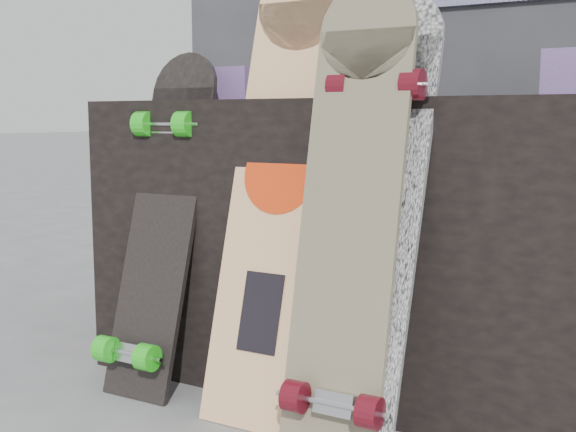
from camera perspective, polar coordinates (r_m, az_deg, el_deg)
The scene contains 9 objects.
vendor_table at distance 2.05m, azimuth 7.23°, elevation -2.18°, with size 1.60×0.60×0.80m, color black.
booth at distance 2.85m, azimuth 14.13°, elevation 14.58°, with size 2.40×0.22×2.20m.
merch_box_purple at distance 2.20m, azimuth -4.58°, elevation 10.29°, with size 0.18×0.12×0.10m, color #5B3C7B.
merch_box_small at distance 1.97m, azimuth 21.69°, elevation 10.37°, with size 0.14×0.14×0.12m, color #5B3C7B.
merch_box_flat at distance 2.14m, azimuth 5.85°, elevation 9.81°, with size 0.22×0.10×0.06m, color #D1B78C.
longboard_geisha at distance 1.83m, azimuth -0.41°, elevation 3.86°, with size 0.27×0.36×1.19m.
longboard_celtic at distance 1.61m, azimuth 4.99°, elevation 1.09°, with size 0.23×0.24×1.07m.
longboard_cascadia at distance 1.64m, azimuth 6.32°, elevation 0.53°, with size 0.25×0.40×1.06m.
skateboard_dark at distance 2.03m, azimuth -10.02°, elevation 0.02°, with size 0.21×0.35×0.94m.
Camera 1 is at (0.75, -1.38, 0.75)m, focal length 45.00 mm.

